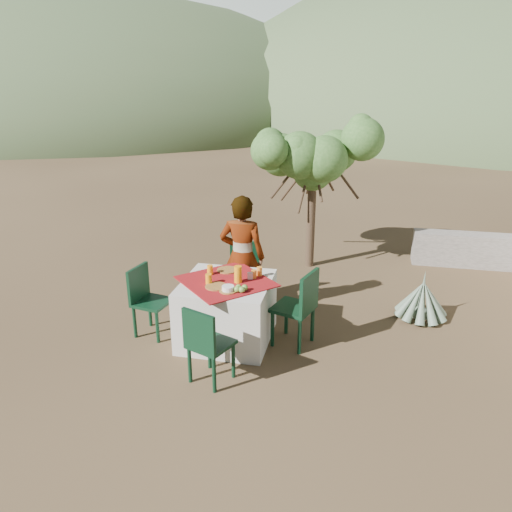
{
  "coord_description": "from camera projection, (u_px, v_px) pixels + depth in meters",
  "views": [
    {
      "loc": [
        1.37,
        -4.94,
        3.03
      ],
      "look_at": [
        0.19,
        0.59,
        0.95
      ],
      "focal_mm": 35.0,
      "sensor_mm": 36.0,
      "label": 1
    }
  ],
  "objects": [
    {
      "name": "juice_pitcher",
      "position": [
        238.0,
        274.0,
        5.71
      ],
      "size": [
        0.09,
        0.09,
        0.2
      ],
      "primitive_type": "cylinder",
      "color": "orange",
      "rests_on": "table"
    },
    {
      "name": "chair_left",
      "position": [
        147.0,
        297.0,
        6.02
      ],
      "size": [
        0.46,
        0.46,
        0.86
      ],
      "rotation": [
        0.0,
        0.0,
        1.39
      ],
      "color": "black",
      "rests_on": "ground"
    },
    {
      "name": "jar_left",
      "position": [
        254.0,
        274.0,
        5.84
      ],
      "size": [
        0.06,
        0.06,
        0.1
      ],
      "primitive_type": "cylinder",
      "color": "orange",
      "rests_on": "table"
    },
    {
      "name": "hill_near_left",
      "position": [
        99.0,
        116.0,
        36.92
      ],
      "size": [
        40.0,
        40.0,
        16.0
      ],
      "primitive_type": "ellipsoid",
      "color": "#3D5530",
      "rests_on": "ground"
    },
    {
      "name": "white_bowl",
      "position": [
        228.0,
        288.0,
        5.49
      ],
      "size": [
        0.14,
        0.14,
        0.05
      ],
      "primitive_type": "cylinder",
      "color": "white",
      "rests_on": "bowl_plate"
    },
    {
      "name": "glass_near",
      "position": [
        209.0,
        279.0,
        5.68
      ],
      "size": [
        0.07,
        0.07,
        0.12
      ],
      "primitive_type": "cylinder",
      "color": "orange",
      "rests_on": "table"
    },
    {
      "name": "bowl_plate",
      "position": [
        228.0,
        291.0,
        5.5
      ],
      "size": [
        0.2,
        0.2,
        0.01
      ],
      "primitive_type": "cylinder",
      "color": "brown",
      "rests_on": "table"
    },
    {
      "name": "hill_far_center",
      "position": [
        317.0,
        102.0,
        54.35
      ],
      "size": [
        60.0,
        60.0,
        24.0
      ],
      "primitive_type": "ellipsoid",
      "color": "slate",
      "rests_on": "ground"
    },
    {
      "name": "table",
      "position": [
        227.0,
        310.0,
        5.91
      ],
      "size": [
        1.3,
        1.3,
        0.76
      ],
      "color": "beige",
      "rests_on": "ground"
    },
    {
      "name": "ground",
      "position": [
        230.0,
        347.0,
        5.85
      ],
      "size": [
        160.0,
        160.0,
        0.0
      ],
      "primitive_type": "plane",
      "color": "#392B1A",
      "rests_on": "ground"
    },
    {
      "name": "chair_far",
      "position": [
        244.0,
        271.0,
        6.83
      ],
      "size": [
        0.47,
        0.47,
        0.87
      ],
      "rotation": [
        0.0,
        0.0,
        0.2
      ],
      "color": "black",
      "rests_on": "ground"
    },
    {
      "name": "plate_near",
      "position": [
        216.0,
        286.0,
        5.61
      ],
      "size": [
        0.25,
        0.25,
        0.01
      ],
      "primitive_type": "cylinder",
      "color": "brown",
      "rests_on": "table"
    },
    {
      "name": "person",
      "position": [
        242.0,
        257.0,
        6.4
      ],
      "size": [
        0.59,
        0.39,
        1.62
      ],
      "primitive_type": "imported",
      "rotation": [
        0.0,
        0.0,
        3.14
      ],
      "color": "#8C6651",
      "rests_on": "ground"
    },
    {
      "name": "shrub_tree",
      "position": [
        318.0,
        164.0,
        7.81
      ],
      "size": [
        1.82,
        1.78,
        2.14
      ],
      "color": "#453222",
      "rests_on": "ground"
    },
    {
      "name": "plate_far",
      "position": [
        227.0,
        270.0,
        6.08
      ],
      "size": [
        0.25,
        0.25,
        0.01
      ],
      "primitive_type": "cylinder",
      "color": "brown",
      "rests_on": "table"
    },
    {
      "name": "chair_right",
      "position": [
        300.0,
        305.0,
        5.73
      ],
      "size": [
        0.55,
        0.55,
        0.94
      ],
      "rotation": [
        0.0,
        0.0,
        4.39
      ],
      "color": "black",
      "rests_on": "ground"
    },
    {
      "name": "jar_right",
      "position": [
        259.0,
        271.0,
        5.92
      ],
      "size": [
        0.07,
        0.07,
        0.11
      ],
      "primitive_type": "cylinder",
      "color": "orange",
      "rests_on": "table"
    },
    {
      "name": "fruit_cluster",
      "position": [
        241.0,
        289.0,
        5.49
      ],
      "size": [
        0.14,
        0.13,
        0.07
      ],
      "color": "#6B9D39",
      "rests_on": "table"
    },
    {
      "name": "agave",
      "position": [
        422.0,
        300.0,
        6.49
      ],
      "size": [
        0.69,
        0.69,
        0.73
      ],
      "rotation": [
        0.0,
        0.0,
        -0.42
      ],
      "color": "slate",
      "rests_on": "ground"
    },
    {
      "name": "glass_far",
      "position": [
        210.0,
        270.0,
        5.95
      ],
      "size": [
        0.07,
        0.07,
        0.12
      ],
      "primitive_type": "cylinder",
      "color": "orange",
      "rests_on": "table"
    },
    {
      "name": "chair_near",
      "position": [
        206.0,
        342.0,
        5.02
      ],
      "size": [
        0.52,
        0.52,
        0.86
      ],
      "rotation": [
        0.0,
        0.0,
        2.76
      ],
      "color": "black",
      "rests_on": "ground"
    },
    {
      "name": "stone_wall",
      "position": [
        495.0,
        252.0,
        8.17
      ],
      "size": [
        2.6,
        0.35,
        0.55
      ],
      "primitive_type": "cube",
      "color": "gray",
      "rests_on": "ground"
    },
    {
      "name": "napkin_holder",
      "position": [
        250.0,
        276.0,
        5.82
      ],
      "size": [
        0.07,
        0.04,
        0.08
      ],
      "primitive_type": "cube",
      "rotation": [
        0.0,
        0.0,
        0.12
      ],
      "color": "white",
      "rests_on": "table"
    }
  ]
}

